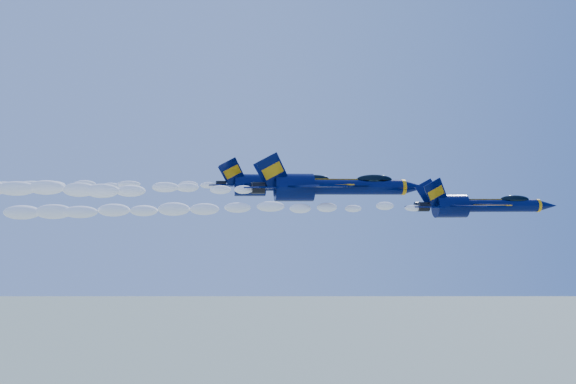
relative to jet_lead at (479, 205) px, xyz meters
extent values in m
cylinder|color=#040C3A|center=(2.45, 0.00, -0.06)|extent=(7.82, 1.30, 1.30)
ellipsoid|color=#040C3A|center=(-3.02, 0.00, -0.10)|extent=(1.36, 2.35, 5.56)
cone|color=#040C3A|center=(7.49, 0.00, -0.06)|extent=(2.26, 1.30, 1.30)
cylinder|color=#FFA40A|center=(6.45, 0.00, -0.06)|extent=(0.30, 1.36, 1.36)
ellipsoid|color=black|center=(3.93, 0.00, 0.59)|extent=(3.13, 1.02, 0.86)
cube|color=#FFA40A|center=(3.93, 0.00, 0.33)|extent=(3.65, 0.87, 0.16)
cube|color=#040C3A|center=(-1.46, -3.48, -0.06)|extent=(4.66, 5.52, 0.16)
cube|color=#040C3A|center=(-1.46, 3.48, -0.06)|extent=(4.66, 5.52, 0.16)
cube|color=#FFA40A|center=(-0.24, -3.48, 0.03)|extent=(2.10, 4.35, 0.09)
cube|color=#FFA40A|center=(-0.24, 3.48, 0.03)|extent=(2.10, 4.35, 0.09)
cube|color=#040C3A|center=(-4.94, -0.91, 1.25)|extent=(2.83, 0.89, 3.05)
cube|color=#040C3A|center=(-4.94, 0.91, 1.25)|extent=(2.83, 0.89, 3.05)
cylinder|color=black|center=(-6.07, -0.56, -0.15)|extent=(1.04, 0.96, 0.96)
cylinder|color=black|center=(-6.07, 0.56, -0.15)|extent=(1.04, 0.96, 0.96)
cube|color=#FFA40A|center=(-0.16, 0.00, 0.62)|extent=(9.56, 0.30, 0.07)
ellipsoid|color=white|center=(-26.57, 0.00, -0.36)|extent=(40.13, 1.57, 1.42)
cylinder|color=#040C3A|center=(-11.34, 5.43, 1.92)|extent=(9.95, 1.66, 1.66)
ellipsoid|color=#040C3A|center=(-18.30, 5.43, 1.86)|extent=(1.72, 2.98, 7.07)
cone|color=#040C3A|center=(-4.93, 5.43, 1.92)|extent=(2.87, 1.66, 1.66)
cylinder|color=#FFA40A|center=(-6.26, 5.43, 1.92)|extent=(0.39, 1.72, 1.72)
ellipsoid|color=black|center=(-9.46, 5.43, 2.75)|extent=(3.98, 1.29, 1.09)
cube|color=#FFA40A|center=(-9.46, 5.43, 2.42)|extent=(4.64, 1.11, 0.20)
cube|color=#040C3A|center=(-16.31, 1.01, 1.92)|extent=(5.93, 7.03, 0.20)
cube|color=#040C3A|center=(-16.31, 9.85, 1.92)|extent=(5.93, 7.03, 0.20)
cube|color=#FFA40A|center=(-14.77, 1.01, 2.03)|extent=(2.67, 5.54, 0.11)
cube|color=#FFA40A|center=(-14.77, 9.85, 2.03)|extent=(2.67, 5.54, 0.11)
cube|color=#040C3A|center=(-20.74, 4.27, 3.58)|extent=(3.60, 1.14, 3.88)
cube|color=#040C3A|center=(-20.74, 6.59, 3.58)|extent=(3.60, 1.14, 3.88)
cylinder|color=black|center=(-22.17, 4.71, 1.81)|extent=(1.33, 1.22, 1.22)
cylinder|color=black|center=(-22.17, 6.15, 1.81)|extent=(1.33, 1.22, 1.22)
cube|color=#FFA40A|center=(-14.66, 5.43, 2.78)|extent=(12.16, 0.39, 0.09)
ellipsoid|color=white|center=(-42.79, 5.43, 1.60)|extent=(40.13, 2.00, 1.80)
cylinder|color=#040C3A|center=(-16.36, 12.50, 2.31)|extent=(8.66, 1.44, 1.44)
ellipsoid|color=#040C3A|center=(-22.42, 12.50, 2.26)|extent=(1.50, 2.60, 6.16)
cone|color=#040C3A|center=(-10.78, 12.50, 2.31)|extent=(2.50, 1.44, 1.44)
cylinder|color=#FFA40A|center=(-11.93, 12.50, 2.31)|extent=(0.34, 1.50, 1.50)
ellipsoid|color=black|center=(-14.72, 12.50, 3.03)|extent=(3.46, 1.13, 0.95)
cube|color=#FFA40A|center=(-14.72, 12.50, 2.74)|extent=(4.04, 0.96, 0.17)
cube|color=#040C3A|center=(-20.69, 8.65, 2.31)|extent=(5.16, 6.11, 0.17)
cube|color=#040C3A|center=(-20.69, 16.35, 2.31)|extent=(5.16, 6.11, 0.17)
cube|color=#FFA40A|center=(-19.34, 8.65, 2.40)|extent=(2.32, 4.82, 0.10)
cube|color=#FFA40A|center=(-19.34, 16.35, 2.40)|extent=(2.32, 4.82, 0.10)
cube|color=#040C3A|center=(-24.53, 11.49, 3.75)|extent=(3.13, 0.99, 3.37)
cube|color=#040C3A|center=(-24.53, 13.51, 3.75)|extent=(3.13, 0.99, 3.37)
cylinder|color=black|center=(-25.79, 11.88, 2.21)|extent=(1.15, 1.06, 1.06)
cylinder|color=black|center=(-25.79, 13.13, 2.21)|extent=(1.15, 1.06, 1.06)
cube|color=#FFA40A|center=(-19.24, 12.50, 3.06)|extent=(10.58, 0.34, 0.08)
ellipsoid|color=white|center=(-46.33, 12.50, 2.00)|extent=(40.13, 1.74, 1.57)
camera|label=1|loc=(-28.68, -62.10, 0.57)|focal=40.00mm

